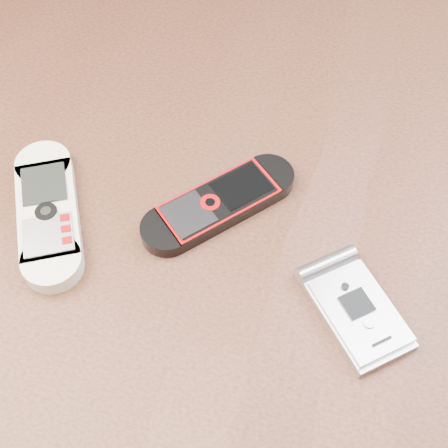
% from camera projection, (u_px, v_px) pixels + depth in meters
% --- Properties ---
extents(table, '(1.20, 0.80, 0.75)m').
position_uv_depth(table, '(219.00, 290.00, 0.60)').
color(table, black).
rests_on(table, ground).
extents(nokia_white, '(0.11, 0.15, 0.02)m').
position_uv_depth(nokia_white, '(48.00, 212.00, 0.51)').
color(nokia_white, white).
rests_on(nokia_white, table).
extents(nokia_black_red, '(0.13, 0.14, 0.01)m').
position_uv_depth(nokia_black_red, '(219.00, 203.00, 0.52)').
color(nokia_black_red, black).
rests_on(nokia_black_red, table).
extents(motorola_razr, '(0.10, 0.11, 0.01)m').
position_uv_depth(motorola_razr, '(357.00, 311.00, 0.46)').
color(motorola_razr, '#B4B4B9').
rests_on(motorola_razr, table).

